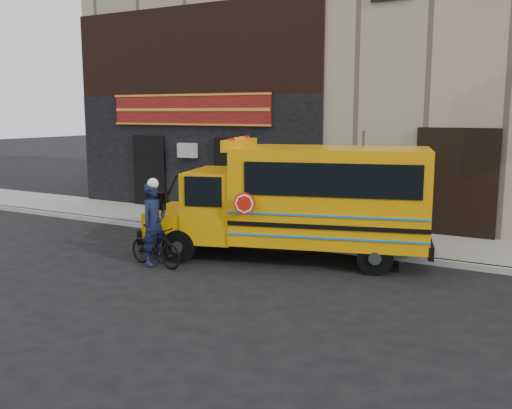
{
  "coord_description": "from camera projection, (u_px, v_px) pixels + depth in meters",
  "views": [
    {
      "loc": [
        6.88,
        -10.87,
        3.58
      ],
      "look_at": [
        -0.31,
        1.85,
        1.2
      ],
      "focal_mm": 40.0,
      "sensor_mm": 36.0,
      "label": 1
    }
  ],
  "objects": [
    {
      "name": "cyclist",
      "position": [
        154.0,
        226.0,
        13.25
      ],
      "size": [
        0.52,
        0.74,
        1.91
      ],
      "primitive_type": "imported",
      "rotation": [
        0.0,
        0.0,
        1.48
      ],
      "color": "black",
      "rests_on": "ground"
    },
    {
      "name": "building",
      "position": [
        375.0,
        43.0,
        21.27
      ],
      "size": [
        20.0,
        10.7,
        12.0
      ],
      "color": "tan",
      "rests_on": "sidewalk"
    },
    {
      "name": "sidewalk",
      "position": [
        303.0,
        232.0,
        16.77
      ],
      "size": [
        40.0,
        3.0,
        0.15
      ],
      "primitive_type": "cube",
      "color": "slate",
      "rests_on": "ground"
    },
    {
      "name": "school_bus",
      "position": [
        303.0,
        198.0,
        13.75
      ],
      "size": [
        7.22,
        3.98,
        2.92
      ],
      "color": "black",
      "rests_on": "ground"
    },
    {
      "name": "sign_pole",
      "position": [
        362.0,
        187.0,
        14.13
      ],
      "size": [
        0.07,
        0.27,
        3.12
      ],
      "color": "#39403B",
      "rests_on": "ground"
    },
    {
      "name": "bicycle",
      "position": [
        155.0,
        246.0,
        13.27
      ],
      "size": [
        1.67,
        0.67,
        0.98
      ],
      "primitive_type": "imported",
      "rotation": [
        0.0,
        0.0,
        1.44
      ],
      "color": "black",
      "rests_on": "ground"
    },
    {
      "name": "curb",
      "position": [
        279.0,
        242.0,
        15.48
      ],
      "size": [
        40.0,
        0.2,
        0.15
      ],
      "primitive_type": "cube",
      "color": "#9D9C97",
      "rests_on": "ground"
    },
    {
      "name": "ground",
      "position": [
        228.0,
        267.0,
        13.25
      ],
      "size": [
        120.0,
        120.0,
        0.0
      ],
      "primitive_type": "plane",
      "color": "black",
      "rests_on": "ground"
    }
  ]
}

